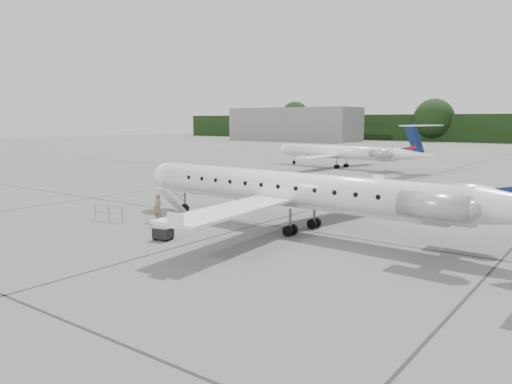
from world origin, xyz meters
The scene contains 8 objects.
ground centered at (0.00, 0.00, 0.00)m, with size 320.00×320.00×0.00m, color slate.
terminal_building centered at (-70.00, 110.00, 5.00)m, with size 40.00×14.00×10.00m, color slate.
main_regional_jet centered at (-2.44, 2.94, 3.35)m, with size 26.16×18.83×6.71m, color white, non-canonical shape.
airstair centered at (-10.12, 1.17, 1.05)m, with size 0.85×2.25×2.10m, color white, non-canonical shape.
passenger centered at (-10.18, -0.10, 0.86)m, with size 0.63×0.41×1.73m, color olive.
safety_railing centered at (-12.76, -1.84, 0.50)m, with size 2.20×0.08×1.00m, color gray, non-canonical shape.
baggage_cart centered at (-6.40, -3.19, 0.40)m, with size 0.92×0.74×0.80m, color black, non-canonical shape.
bg_regional_left centered at (-18.10, 38.76, 2.91)m, with size 22.22×16.00×5.83m, color white, non-canonical shape.
Camera 1 is at (12.94, -20.91, 6.30)m, focal length 35.00 mm.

